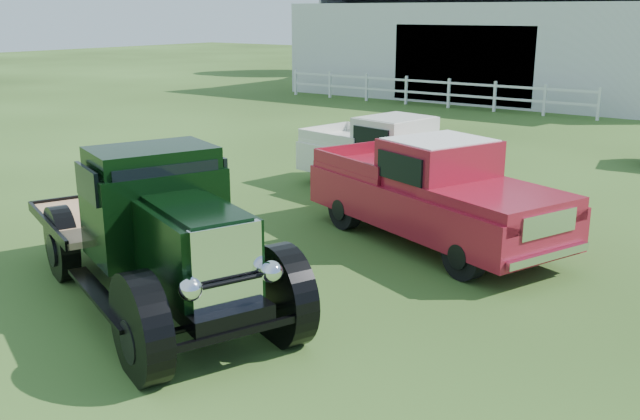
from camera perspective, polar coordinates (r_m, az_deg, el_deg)
The scene contains 6 objects.
ground at distance 10.03m, azimuth -5.02°, elevation -7.11°, with size 120.00×120.00×0.00m, color #243913.
shed_left at distance 35.46m, azimuth 14.86°, elevation 13.42°, with size 18.80×10.20×5.60m, color #ACACAC, non-canonical shape.
fence_rail at distance 30.58m, azimuth 8.56°, elevation 9.35°, with size 14.20×0.16×1.20m, color white, non-canonical shape.
vintage_flatbed at distance 9.82m, azimuth -13.20°, elevation -1.22°, with size 5.49×2.17×2.17m, color black, non-canonical shape.
red_pickup at distance 12.26m, azimuth 9.08°, elevation 1.54°, with size 5.05×1.94×1.84m, color maroon, non-canonical shape.
white_pickup at distance 15.59m, azimuth 5.71°, elevation 4.32°, with size 4.50×1.75×1.65m, color silver, non-canonical shape.
Camera 1 is at (6.14, -6.92, 3.87)m, focal length 40.00 mm.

